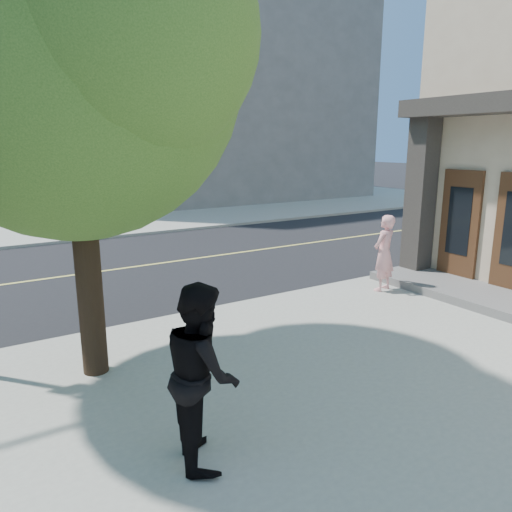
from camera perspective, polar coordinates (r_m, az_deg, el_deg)
sidewalk_ne at (r=33.11m, az=-7.67°, el=7.27°), size 29.00×25.00×0.12m
filler_ne at (r=33.80m, az=-7.61°, el=19.38°), size 18.00×16.00×14.00m
man_on_phone at (r=11.26m, az=14.95°, el=0.34°), size 0.72×0.56×1.74m
pedestrian at (r=5.16m, az=-6.42°, el=-13.62°), size 0.98×1.12×1.94m
street_tree at (r=7.15m, az=-20.38°, el=24.09°), size 5.53×5.02×7.34m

